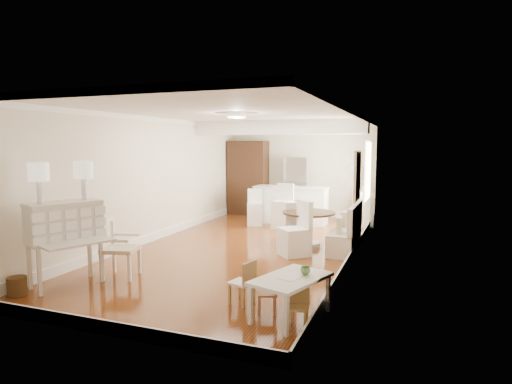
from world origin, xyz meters
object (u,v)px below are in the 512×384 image
Objects in this scene: dining_table at (309,229)px; pantry_cabinet at (248,178)px; breakfast_counter at (291,205)px; slip_chair_far at (295,222)px; kids_chair_c at (298,307)px; bar_stool_left at (255,207)px; gustavian_armchair at (121,248)px; kids_table at (291,297)px; kids_chair_a at (267,293)px; kids_chair_b at (242,282)px; sideboard at (362,208)px; bar_stool_right at (282,206)px; fridge at (307,188)px; wicker_basket at (17,286)px; slip_chair_near at (294,228)px; secretary_bureau at (65,244)px.

pantry_cabinet reaches higher than dining_table.
breakfast_counter is (-1.13, 2.58, 0.13)m from dining_table.
slip_chair_far is 0.40× the size of pantry_cabinet.
bar_stool_left is at bearing 109.92° from kids_chair_c.
dining_table is at bearing -52.24° from gustavian_armchair.
kids_table is 2.01× the size of kids_chair_a.
sideboard reaches higher than kids_chair_b.
pantry_cabinet is at bearing 137.30° from bar_stool_right.
fridge is (-1.26, 7.35, 0.64)m from kids_chair_a.
pantry_cabinet reaches higher than kids_chair_a.
wicker_basket is at bearing -101.55° from kids_chair_a.
slip_chair_near is 3.28m from bar_stool_left.
secretary_bureau reaches higher than gustavian_armchair.
wicker_basket is at bearing 40.53° from slip_chair_far.
secretary_bureau is at bearing -118.95° from bar_stool_left.
gustavian_armchair reaches higher than dining_table.
breakfast_counter is 0.89× the size of pantry_cabinet.
kids_chair_b is 7.77m from pantry_cabinet.
kids_chair_a is at bearing -76.93° from breakfast_counter.
kids_chair_c is at bearing -26.57° from slip_chair_near.
breakfast_counter is at bearing 101.33° from kids_chair_c.
pantry_cabinet is at bearing 127.66° from dining_table.
pantry_cabinet is (-1.70, 1.08, 0.63)m from breakfast_counter.
kids_table is 6.81m from sideboard.
kids_chair_a is (2.73, -0.57, -0.23)m from gustavian_armchair.
breakfast_counter is 2.10× the size of sideboard.
kids_chair_c is at bearing -64.52° from pantry_cabinet.
slip_chair_near reaches higher than kids_chair_a.
breakfast_counter is 1.06m from bar_stool_left.
secretary_bureau is 5.85m from bar_stool_right.
kids_table is 8.27m from pantry_cabinet.
wicker_basket is 8.45m from sideboard.
pantry_cabinet is (-2.72, 4.45, 0.61)m from slip_chair_near.
kids_chair_c is at bearing -84.14° from bar_stool_left.
kids_table is 3.84m from dining_table.
kids_chair_c is 0.22× the size of pantry_cabinet.
secretary_bureau reaches higher than breakfast_counter.
slip_chair_far is at bearing 104.59° from kids_table.
slip_chair_near is at bearing -165.90° from kids_chair_b.
kids_chair_a is 4.18m from slip_chair_far.
secretary_bureau is 1.22× the size of slip_chair_near.
kids_table is (3.95, 0.60, 0.13)m from wicker_basket.
fridge is at bearing 104.31° from dining_table.
bar_stool_right is at bearing 172.93° from kids_chair_a.
breakfast_counter is 2.11m from pantry_cabinet.
pantry_cabinet reaches higher than wicker_basket.
slip_chair_far is (-0.33, 3.95, 0.15)m from kids_chair_b.
breakfast_counter is 1.14m from fridge.
pantry_cabinet is (-3.66, 7.68, 0.90)m from kids_chair_c.
sideboard is at bearing -19.65° from fridge.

